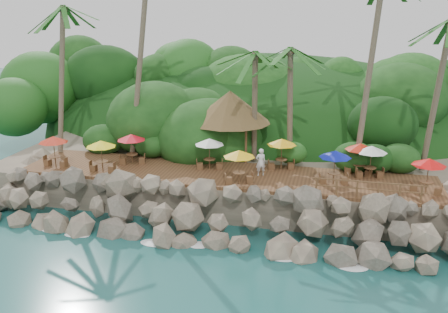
# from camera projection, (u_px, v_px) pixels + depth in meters

# --- Properties ---
(ground) EXTENTS (140.00, 140.00, 0.00)m
(ground) POSITION_uv_depth(u_px,v_px,m) (198.00, 250.00, 25.78)
(ground) COLOR #19514F
(ground) RESTS_ON ground
(land_base) EXTENTS (32.00, 25.20, 2.10)m
(land_base) POSITION_uv_depth(u_px,v_px,m) (252.00, 150.00, 40.37)
(land_base) COLOR gray
(land_base) RESTS_ON ground
(jungle_hill) EXTENTS (44.80, 28.00, 15.40)m
(jungle_hill) POSITION_uv_depth(u_px,v_px,m) (265.00, 139.00, 47.66)
(jungle_hill) COLOR #143811
(jungle_hill) RESTS_ON ground
(seawall) EXTENTS (29.00, 4.00, 2.30)m
(seawall) POSITION_uv_depth(u_px,v_px,m) (208.00, 215.00, 27.31)
(seawall) COLOR gray
(seawall) RESTS_ON ground
(terrace) EXTENTS (26.00, 5.00, 0.20)m
(terrace) POSITION_uv_depth(u_px,v_px,m) (224.00, 175.00, 30.73)
(terrace) COLOR brown
(terrace) RESTS_ON land_base
(jungle_foliage) EXTENTS (44.00, 16.00, 12.00)m
(jungle_foliage) POSITION_uv_depth(u_px,v_px,m) (249.00, 165.00, 39.75)
(jungle_foliage) COLOR #143811
(jungle_foliage) RESTS_ON ground
(foam_line) EXTENTS (25.20, 0.80, 0.06)m
(foam_line) POSITION_uv_depth(u_px,v_px,m) (199.00, 247.00, 26.05)
(foam_line) COLOR white
(foam_line) RESTS_ON ground
(palms) EXTENTS (30.91, 6.44, 15.03)m
(palms) POSITION_uv_depth(u_px,v_px,m) (253.00, 8.00, 30.32)
(palms) COLOR brown
(palms) RESTS_ON ground
(palapa) EXTENTS (5.60, 5.60, 4.60)m
(palapa) POSITION_uv_depth(u_px,v_px,m) (230.00, 107.00, 33.39)
(palapa) COLOR brown
(palapa) RESTS_ON ground
(dining_clusters) EXTENTS (24.75, 5.08, 2.04)m
(dining_clusters) POSITION_uv_depth(u_px,v_px,m) (246.00, 149.00, 29.90)
(dining_clusters) COLOR brown
(dining_clusters) RESTS_ON terrace
(railing) EXTENTS (6.10, 0.10, 1.00)m
(railing) POSITION_uv_depth(u_px,v_px,m) (368.00, 188.00, 26.44)
(railing) COLOR brown
(railing) RESTS_ON terrace
(waiter) EXTENTS (0.75, 0.63, 1.74)m
(waiter) POSITION_uv_depth(u_px,v_px,m) (261.00, 162.00, 30.02)
(waiter) COLOR white
(waiter) RESTS_ON terrace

